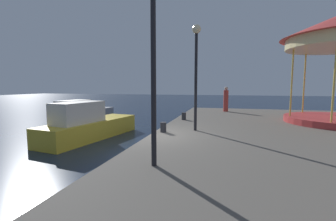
{
  "coord_description": "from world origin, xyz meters",
  "views": [
    {
      "loc": [
        2.81,
        -8.33,
        2.63
      ],
      "look_at": [
        -0.47,
        4.47,
        1.23
      ],
      "focal_mm": 24.78,
      "sensor_mm": 36.0,
      "label": 1
    }
  ],
  "objects": [
    {
      "name": "bollard_center",
      "position": [
        0.37,
        0.44,
        1.0
      ],
      "size": [
        0.24,
        0.24,
        0.4
      ],
      "primitive_type": "cylinder",
      "color": "#2D2D33",
      "rests_on": "quay_dock"
    },
    {
      "name": "motorboat_grey",
      "position": [
        -8.42,
        7.73,
        0.57
      ],
      "size": [
        2.31,
        5.82,
        1.56
      ],
      "color": "gray",
      "rests_on": "ground"
    },
    {
      "name": "lamp_post_far_end",
      "position": [
        1.55,
        1.12,
        3.71
      ],
      "size": [
        0.36,
        0.36,
        4.26
      ],
      "color": "black",
      "rests_on": "quay_dock"
    },
    {
      "name": "ground_plane",
      "position": [
        0.0,
        0.0,
        0.0
      ],
      "size": [
        120.0,
        120.0,
        0.0
      ],
      "primitive_type": "plane",
      "color": "#162338"
    },
    {
      "name": "bollard_south",
      "position": [
        0.54,
        3.99,
        1.0
      ],
      "size": [
        0.24,
        0.24,
        0.4
      ],
      "primitive_type": "cylinder",
      "color": "#2D2D33",
      "rests_on": "quay_dock"
    },
    {
      "name": "person_by_the_water",
      "position": [
        2.71,
        8.8,
        1.63
      ],
      "size": [
        0.34,
        0.34,
        1.78
      ],
      "color": "#B23833",
      "rests_on": "quay_dock"
    },
    {
      "name": "motorboat_yellow",
      "position": [
        -3.89,
        1.74,
        0.69
      ],
      "size": [
        2.54,
        5.85,
        1.88
      ],
      "color": "gold",
      "rests_on": "ground"
    },
    {
      "name": "lamp_post_mid_promenade",
      "position": [
        1.2,
        -3.37,
        3.87
      ],
      "size": [
        0.36,
        0.36,
        4.52
      ],
      "color": "black",
      "rests_on": "quay_dock"
    }
  ]
}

